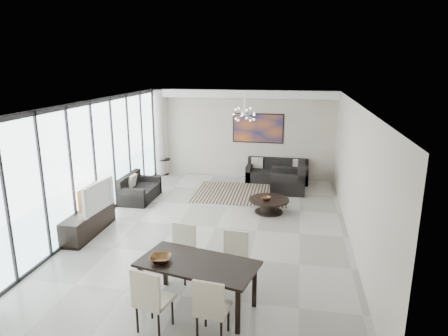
% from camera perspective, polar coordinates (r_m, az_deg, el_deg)
% --- Properties ---
extents(room_shell, '(6.00, 9.00, 2.90)m').
position_cam_1_polar(room_shell, '(8.88, 1.73, -0.09)').
color(room_shell, '#A8A39B').
rests_on(room_shell, ground).
extents(window_wall, '(0.37, 8.95, 2.90)m').
position_cam_1_polar(window_wall, '(9.92, -17.57, 0.91)').
color(window_wall, silver).
rests_on(window_wall, floor).
extents(soffit, '(5.98, 0.40, 0.26)m').
position_cam_1_polar(soffit, '(12.94, 2.68, 10.54)').
color(soffit, white).
rests_on(soffit, room_shell).
extents(painting, '(1.68, 0.04, 0.98)m').
position_cam_1_polar(painting, '(13.18, 4.89, 5.67)').
color(painting, '#C95E1C').
rests_on(painting, room_shell).
extents(chandelier, '(0.66, 0.66, 0.71)m').
position_cam_1_polar(chandelier, '(11.17, 2.92, 7.69)').
color(chandelier, silver).
rests_on(chandelier, room_shell).
extents(rug, '(2.73, 2.12, 0.01)m').
position_cam_1_polar(rug, '(11.79, 2.52, -3.62)').
color(rug, black).
rests_on(rug, floor).
extents(coffee_table, '(1.03, 1.03, 0.36)m').
position_cam_1_polar(coffee_table, '(10.34, 6.44, -5.24)').
color(coffee_table, black).
rests_on(coffee_table, floor).
extents(bowl_coffee, '(0.27, 0.27, 0.08)m').
position_cam_1_polar(bowl_coffee, '(10.22, 6.04, -4.31)').
color(bowl_coffee, brown).
rests_on(bowl_coffee, coffee_table).
extents(sofa_main, '(1.97, 0.81, 0.72)m').
position_cam_1_polar(sofa_main, '(13.04, 7.60, -0.84)').
color(sofa_main, black).
rests_on(sofa_main, floor).
extents(loveseat, '(0.79, 1.41, 0.71)m').
position_cam_1_polar(loveseat, '(11.46, -12.12, -3.27)').
color(loveseat, black).
rests_on(loveseat, floor).
extents(armchair, '(1.01, 1.07, 0.88)m').
position_cam_1_polar(armchair, '(12.04, 9.26, -1.94)').
color(armchair, black).
rests_on(armchair, floor).
extents(side_table, '(0.40, 0.40, 0.56)m').
position_cam_1_polar(side_table, '(13.80, -8.50, 0.56)').
color(side_table, black).
rests_on(side_table, floor).
extents(tv_console, '(0.48, 1.72, 0.54)m').
position_cam_1_polar(tv_console, '(9.53, -18.84, -7.34)').
color(tv_console, black).
rests_on(tv_console, floor).
extents(television, '(0.25, 1.15, 0.66)m').
position_cam_1_polar(television, '(9.31, -18.08, -3.88)').
color(television, gray).
rests_on(television, tv_console).
extents(dining_table, '(1.98, 1.30, 0.76)m').
position_cam_1_polar(dining_table, '(6.35, -3.79, -14.02)').
color(dining_table, black).
rests_on(dining_table, floor).
extents(dining_chair_sw, '(0.56, 0.56, 1.00)m').
position_cam_1_polar(dining_chair_sw, '(5.94, -10.51, -17.61)').
color(dining_chair_sw, beige).
rests_on(dining_chair_sw, floor).
extents(dining_chair_se, '(0.49, 0.49, 0.96)m').
position_cam_1_polar(dining_chair_se, '(5.72, -1.90, -19.04)').
color(dining_chair_se, beige).
rests_on(dining_chair_se, floor).
extents(dining_chair_nw, '(0.51, 0.51, 0.97)m').
position_cam_1_polar(dining_chair_nw, '(7.26, -6.04, -11.23)').
color(dining_chair_nw, beige).
rests_on(dining_chair_nw, floor).
extents(dining_chair_ne, '(0.46, 0.46, 0.94)m').
position_cam_1_polar(dining_chair_ne, '(7.01, 1.55, -12.29)').
color(dining_chair_ne, beige).
rests_on(dining_chair_ne, floor).
extents(bowl_dining, '(0.38, 0.38, 0.08)m').
position_cam_1_polar(bowl_dining, '(6.41, -9.08, -12.64)').
color(bowl_dining, brown).
rests_on(bowl_dining, dining_table).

